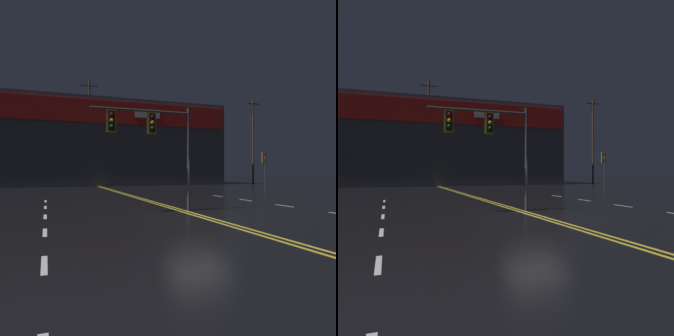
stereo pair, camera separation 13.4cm
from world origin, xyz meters
TOP-DOWN VIEW (x-y plane):
  - ground_plane at (0.00, 0.00)m, footprint 200.00×200.00m
  - road_markings at (1.29, -2.03)m, footprint 17.64×60.00m
  - traffic_signal_median at (-1.57, 1.80)m, footprint 4.64×0.36m
  - traffic_signal_corner_northeast at (12.78, 12.59)m, footprint 0.42×0.36m
  - building_backdrop at (0.00, 32.01)m, footprint 33.99×10.23m
  - utility_pole_row at (1.03, 27.97)m, footprint 46.59×0.26m

SIDE VIEW (x-z plane):
  - ground_plane at x=0.00m, z-range 0.00..0.00m
  - road_markings at x=1.29m, z-range 0.00..0.01m
  - traffic_signal_corner_northeast at x=12.78m, z-range 0.84..4.39m
  - traffic_signal_median at x=-1.57m, z-range 1.25..6.05m
  - building_backdrop at x=0.00m, z-range 0.02..10.84m
  - utility_pole_row at x=1.03m, z-range -0.27..12.48m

